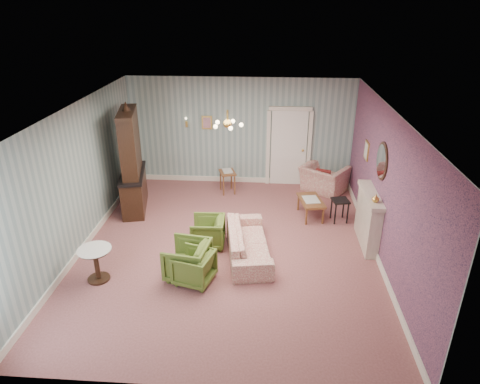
# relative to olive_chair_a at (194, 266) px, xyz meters

# --- Properties ---
(floor) EXTENTS (7.00, 7.00, 0.00)m
(floor) POSITION_rel_olive_chair_a_xyz_m (0.52, 1.18, -0.33)
(floor) COLOR #975A58
(floor) RESTS_ON ground
(ceiling) EXTENTS (7.00, 7.00, 0.00)m
(ceiling) POSITION_rel_olive_chair_a_xyz_m (0.52, 1.18, 2.57)
(ceiling) COLOR white
(ceiling) RESTS_ON ground
(wall_back) EXTENTS (6.00, 0.00, 6.00)m
(wall_back) POSITION_rel_olive_chair_a_xyz_m (0.52, 4.68, 1.12)
(wall_back) COLOR gray
(wall_back) RESTS_ON ground
(wall_front) EXTENTS (6.00, 0.00, 6.00)m
(wall_front) POSITION_rel_olive_chair_a_xyz_m (0.52, -2.32, 1.12)
(wall_front) COLOR gray
(wall_front) RESTS_ON ground
(wall_left) EXTENTS (0.00, 7.00, 7.00)m
(wall_left) POSITION_rel_olive_chair_a_xyz_m (-2.48, 1.18, 1.12)
(wall_left) COLOR gray
(wall_left) RESTS_ON ground
(wall_right) EXTENTS (0.00, 7.00, 7.00)m
(wall_right) POSITION_rel_olive_chair_a_xyz_m (3.52, 1.18, 1.12)
(wall_right) COLOR gray
(wall_right) RESTS_ON ground
(wall_right_floral) EXTENTS (0.00, 7.00, 7.00)m
(wall_right_floral) POSITION_rel_olive_chair_a_xyz_m (3.51, 1.18, 1.12)
(wall_right_floral) COLOR #C16079
(wall_right_floral) RESTS_ON ground
(door) EXTENTS (1.12, 0.12, 2.16)m
(door) POSITION_rel_olive_chair_a_xyz_m (1.82, 4.64, 0.75)
(door) COLOR white
(door) RESTS_ON floor
(olive_chair_a) EXTENTS (0.76, 0.79, 0.67)m
(olive_chair_a) POSITION_rel_olive_chair_a_xyz_m (0.00, 0.00, 0.00)
(olive_chair_a) COLOR #556E26
(olive_chair_a) RESTS_ON floor
(olive_chair_b) EXTENTS (0.81, 0.85, 0.77)m
(olive_chair_b) POSITION_rel_olive_chair_a_xyz_m (-0.14, 0.15, 0.05)
(olive_chair_b) COLOR #556E26
(olive_chair_b) RESTS_ON floor
(olive_chair_c) EXTENTS (0.64, 0.68, 0.68)m
(olive_chair_c) POSITION_rel_olive_chair_a_xyz_m (0.08, 1.28, 0.01)
(olive_chair_c) COLOR #556E26
(olive_chair_c) RESTS_ON floor
(sofa_chintz) EXTENTS (0.87, 2.05, 0.78)m
(sofa_chintz) POSITION_rel_olive_chair_a_xyz_m (0.94, 0.96, 0.05)
(sofa_chintz) COLOR #AA4446
(sofa_chintz) RESTS_ON floor
(wingback_chair) EXTENTS (1.29, 1.21, 0.95)m
(wingback_chair) POSITION_rel_olive_chair_a_xyz_m (2.78, 4.21, 0.14)
(wingback_chair) COLOR #AA4446
(wingback_chair) RESTS_ON floor
(dresser) EXTENTS (0.85, 1.63, 2.58)m
(dresser) POSITION_rel_olive_chair_a_xyz_m (-1.95, 2.87, 0.96)
(dresser) COLOR black
(dresser) RESTS_ON floor
(fireplace) EXTENTS (0.30, 1.40, 1.16)m
(fireplace) POSITION_rel_olive_chair_a_xyz_m (3.38, 1.58, 0.25)
(fireplace) COLOR beige
(fireplace) RESTS_ON floor
(mantel_vase) EXTENTS (0.15, 0.15, 0.15)m
(mantel_vase) POSITION_rel_olive_chair_a_xyz_m (3.36, 1.18, 0.90)
(mantel_vase) COLOR gold
(mantel_vase) RESTS_ON fireplace
(oval_mirror) EXTENTS (0.04, 0.76, 0.84)m
(oval_mirror) POSITION_rel_olive_chair_a_xyz_m (3.48, 1.58, 1.52)
(oval_mirror) COLOR white
(oval_mirror) RESTS_ON wall_right
(framed_print) EXTENTS (0.04, 0.34, 0.42)m
(framed_print) POSITION_rel_olive_chair_a_xyz_m (3.49, 2.93, 1.27)
(framed_print) COLOR gold
(framed_print) RESTS_ON wall_right
(coffee_table) EXTENTS (0.65, 0.95, 0.45)m
(coffee_table) POSITION_rel_olive_chair_a_xyz_m (2.31, 2.70, -0.11)
(coffee_table) COLOR brown
(coffee_table) RESTS_ON floor
(side_table_black) EXTENTS (0.43, 0.43, 0.55)m
(side_table_black) POSITION_rel_olive_chair_a_xyz_m (2.96, 2.52, -0.06)
(side_table_black) COLOR black
(side_table_black) RESTS_ON floor
(pedestal_table) EXTENTS (0.69, 0.69, 0.66)m
(pedestal_table) POSITION_rel_olive_chair_a_xyz_m (-1.77, -0.07, -0.00)
(pedestal_table) COLOR black
(pedestal_table) RESTS_ON floor
(nesting_table) EXTENTS (0.52, 0.58, 0.64)m
(nesting_table) POSITION_rel_olive_chair_a_xyz_m (0.23, 3.96, -0.01)
(nesting_table) COLOR brown
(nesting_table) RESTS_ON floor
(gilt_mirror_back) EXTENTS (0.28, 0.06, 0.36)m
(gilt_mirror_back) POSITION_rel_olive_chair_a_xyz_m (-0.38, 4.64, 1.37)
(gilt_mirror_back) COLOR gold
(gilt_mirror_back) RESTS_ON wall_back
(sconce_left) EXTENTS (0.16, 0.12, 0.30)m
(sconce_left) POSITION_rel_olive_chair_a_xyz_m (-0.93, 4.62, 1.37)
(sconce_left) COLOR gold
(sconce_left) RESTS_ON wall_back
(sconce_right) EXTENTS (0.16, 0.12, 0.30)m
(sconce_right) POSITION_rel_olive_chair_a_xyz_m (0.17, 4.62, 1.37)
(sconce_right) COLOR gold
(sconce_right) RESTS_ON wall_back
(chandelier) EXTENTS (0.56, 0.56, 0.36)m
(chandelier) POSITION_rel_olive_chair_a_xyz_m (0.52, 1.18, 2.30)
(chandelier) COLOR gold
(chandelier) RESTS_ON ceiling
(burgundy_cushion) EXTENTS (0.41, 0.28, 0.39)m
(burgundy_cushion) POSITION_rel_olive_chair_a_xyz_m (2.73, 4.06, 0.15)
(burgundy_cushion) COLOR maroon
(burgundy_cushion) RESTS_ON wingback_chair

